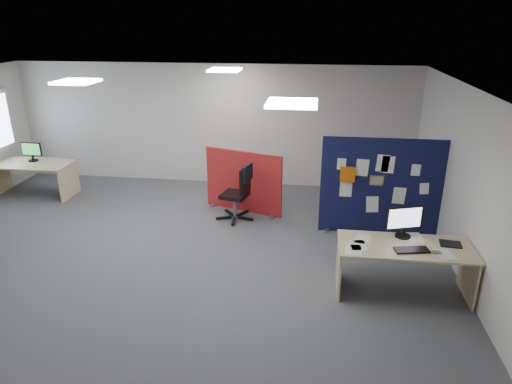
# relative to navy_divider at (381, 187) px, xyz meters

# --- Properties ---
(floor) EXTENTS (9.00, 9.00, 0.00)m
(floor) POSITION_rel_navy_divider_xyz_m (-3.46, -1.19, -0.87)
(floor) COLOR #4D4F54
(floor) RESTS_ON ground
(ceiling) EXTENTS (9.00, 7.00, 0.02)m
(ceiling) POSITION_rel_navy_divider_xyz_m (-3.46, -1.19, 1.83)
(ceiling) COLOR white
(ceiling) RESTS_ON wall_back
(wall_back) EXTENTS (9.00, 0.02, 2.70)m
(wall_back) POSITION_rel_navy_divider_xyz_m (-3.46, 2.31, 0.48)
(wall_back) COLOR silver
(wall_back) RESTS_ON floor
(wall_front) EXTENTS (9.00, 0.02, 2.70)m
(wall_front) POSITION_rel_navy_divider_xyz_m (-3.46, -4.69, 0.48)
(wall_front) COLOR silver
(wall_front) RESTS_ON floor
(wall_right) EXTENTS (0.02, 7.00, 2.70)m
(wall_right) POSITION_rel_navy_divider_xyz_m (1.04, -1.19, 0.48)
(wall_right) COLOR silver
(wall_right) RESTS_ON floor
(ceiling_lights) EXTENTS (4.10, 4.10, 0.04)m
(ceiling_lights) POSITION_rel_navy_divider_xyz_m (-3.13, -0.52, 1.80)
(ceiling_lights) COLOR white
(ceiling_lights) RESTS_ON ceiling
(navy_divider) EXTENTS (2.11, 0.30, 1.74)m
(navy_divider) POSITION_rel_navy_divider_xyz_m (0.00, 0.00, 0.00)
(navy_divider) COLOR #0E1036
(navy_divider) RESTS_ON floor
(main_desk) EXTENTS (1.80, 0.80, 0.73)m
(main_desk) POSITION_rel_navy_divider_xyz_m (0.12, -1.86, -0.31)
(main_desk) COLOR beige
(main_desk) RESTS_ON floor
(monitor_main) EXTENTS (0.51, 0.22, 0.46)m
(monitor_main) POSITION_rel_navy_divider_xyz_m (0.12, -1.62, 0.11)
(monitor_main) COLOR black
(monitor_main) RESTS_ON main_desk
(keyboard) EXTENTS (0.48, 0.26, 0.02)m
(keyboard) POSITION_rel_navy_divider_xyz_m (0.17, -2.04, -0.13)
(keyboard) COLOR black
(keyboard) RESTS_ON main_desk
(mouse) EXTENTS (0.10, 0.06, 0.03)m
(mouse) POSITION_rel_navy_divider_xyz_m (0.48, -2.07, -0.13)
(mouse) COLOR gray
(mouse) RESTS_ON main_desk
(paper_tray) EXTENTS (0.30, 0.25, 0.01)m
(paper_tray) POSITION_rel_navy_divider_xyz_m (0.73, -1.78, -0.13)
(paper_tray) COLOR black
(paper_tray) RESTS_ON main_desk
(red_divider) EXTENTS (1.56, 0.58, 1.23)m
(red_divider) POSITION_rel_navy_divider_xyz_m (-2.52, 0.68, -0.27)
(red_divider) COLOR maroon
(red_divider) RESTS_ON floor
(second_desk) EXTENTS (1.70, 0.85, 0.73)m
(second_desk) POSITION_rel_navy_divider_xyz_m (-7.14, 0.98, -0.31)
(second_desk) COLOR beige
(second_desk) RESTS_ON floor
(monitor_second) EXTENTS (0.45, 0.20, 0.41)m
(monitor_second) POSITION_rel_navy_divider_xyz_m (-7.16, 1.09, 0.08)
(monitor_second) COLOR black
(monitor_second) RESTS_ON second_desk
(office_chair) EXTENTS (0.72, 0.70, 1.09)m
(office_chair) POSITION_rel_navy_divider_xyz_m (-2.51, 0.24, -0.25)
(office_chair) COLOR black
(office_chair) RESTS_ON floor
(desk_papers) EXTENTS (1.42, 0.80, 0.00)m
(desk_papers) POSITION_rel_navy_divider_xyz_m (-0.14, -1.91, -0.14)
(desk_papers) COLOR white
(desk_papers) RESTS_ON main_desk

